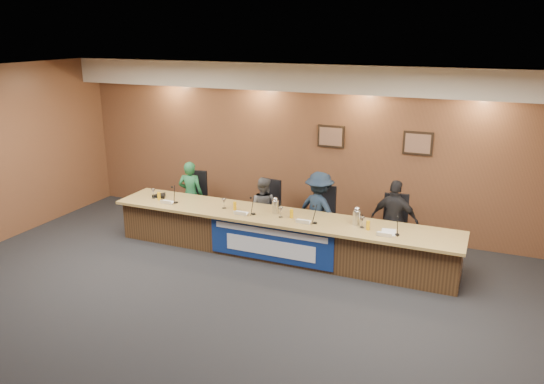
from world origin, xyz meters
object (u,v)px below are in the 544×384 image
at_px(office_chair_c, 321,220).
at_px(carafe_mid, 276,207).
at_px(panelist_b, 263,208).
at_px(office_chair_d, 395,230).
at_px(dais_body, 280,236).
at_px(panelist_a, 191,194).
at_px(banner, 270,243).
at_px(carafe_right, 357,218).
at_px(office_chair_a, 194,202).
at_px(speakerphone, 161,196).
at_px(panelist_c, 319,210).
at_px(office_chair_b, 265,212).
at_px(panelist_d, 395,220).

relative_size(office_chair_c, carafe_mid, 2.10).
relative_size(panelist_b, office_chair_d, 2.47).
distance_m(dais_body, panelist_a, 2.25).
bearing_deg(panelist_a, panelist_b, 167.03).
height_order(banner, panelist_a, panelist_a).
distance_m(panelist_a, carafe_right, 3.53).
bearing_deg(banner, office_chair_c, 65.67).
relative_size(office_chair_a, speakerphone, 1.50).
xyz_separation_m(panelist_a, panelist_b, (1.56, 0.00, -0.07)).
height_order(panelist_c, office_chair_b, panelist_c).
bearing_deg(panelist_a, speakerphone, 50.16).
bearing_deg(panelist_c, office_chair_c, -69.43).
distance_m(carafe_mid, carafe_right, 1.42).
xyz_separation_m(dais_body, office_chair_d, (1.84, 0.71, 0.13)).
height_order(office_chair_a, office_chair_b, same).
relative_size(carafe_right, speakerphone, 0.74).
bearing_deg(dais_body, office_chair_d, 21.14).
distance_m(office_chair_b, carafe_right, 2.08).
bearing_deg(office_chair_c, carafe_right, -40.21).
distance_m(panelist_d, speakerphone, 4.32).
relative_size(panelist_b, office_chair_b, 2.47).
distance_m(office_chair_a, office_chair_d, 3.99).
distance_m(panelist_d, carafe_mid, 2.03).
distance_m(office_chair_b, speakerphone, 2.00).
bearing_deg(banner, dais_body, 90.00).
distance_m(panelist_c, carafe_right, 1.03).
height_order(panelist_d, office_chair_b, panelist_d).
height_order(office_chair_a, carafe_right, carafe_right).
bearing_deg(office_chair_d, banner, -158.78).
relative_size(banner, office_chair_b, 4.58).
height_order(banner, carafe_mid, carafe_mid).
bearing_deg(speakerphone, office_chair_d, 9.09).
relative_size(panelist_a, speakerphone, 4.17).
bearing_deg(dais_body, office_chair_b, 129.44).
height_order(office_chair_a, office_chair_c, same).
relative_size(office_chair_a, carafe_right, 2.02).
bearing_deg(panelist_b, carafe_right, 161.95).
bearing_deg(panelist_d, banner, 36.79).
bearing_deg(carafe_mid, carafe_right, -0.09).
height_order(banner, office_chair_b, banner).
bearing_deg(dais_body, panelist_c, 50.24).
height_order(panelist_a, office_chair_c, panelist_a).
height_order(dais_body, speakerphone, speakerphone).
distance_m(banner, office_chair_a, 2.42).
distance_m(banner, office_chair_b, 1.28).
bearing_deg(panelist_a, office_chair_d, 168.46).
xyz_separation_m(panelist_d, carafe_right, (-0.51, -0.59, 0.17)).
xyz_separation_m(panelist_b, office_chair_c, (1.10, 0.10, -0.11)).
bearing_deg(office_chair_a, dais_body, -27.92).
bearing_deg(office_chair_b, office_chair_a, -173.04).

